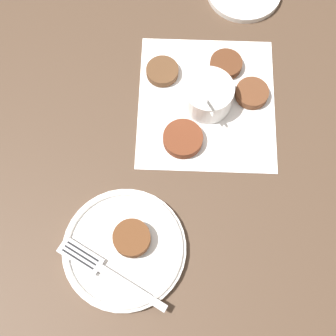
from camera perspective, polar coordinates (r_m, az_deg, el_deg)
The scene contains 10 objects.
ground_plane at distance 0.86m, azimuth 5.70°, elevation 7.05°, with size 4.00×4.00×0.00m, color #4C3828.
napkin at distance 0.87m, azimuth 4.71°, elevation 7.99°, with size 0.30×0.28×0.00m.
sauce_bowl at distance 0.85m, azimuth 4.90°, elevation 8.71°, with size 0.10×0.09×0.10m.
fritter_0 at distance 0.89m, azimuth -0.70°, elevation 11.70°, with size 0.06×0.06×0.02m.
fritter_1 at distance 0.90m, azimuth 7.08°, elevation 12.45°, with size 0.06×0.06×0.02m.
fritter_2 at distance 0.88m, azimuth 10.19°, elevation 8.97°, with size 0.06×0.06×0.02m.
fritter_3 at distance 0.82m, azimuth 1.82°, elevation 3.59°, with size 0.07×0.07×0.02m.
serving_plate at distance 0.77m, azimuth -5.35°, elevation -9.76°, with size 0.20×0.20×0.02m.
fritter_on_plate at distance 0.75m, azimuth -4.43°, elevation -8.53°, with size 0.06×0.06×0.02m.
fork at distance 0.76m, azimuth -8.20°, elevation -12.00°, with size 0.13×0.17×0.00m.
Camera 1 is at (0.39, -0.12, 0.76)m, focal length 50.00 mm.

